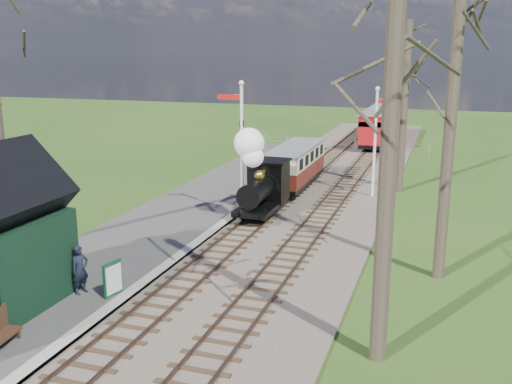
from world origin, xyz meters
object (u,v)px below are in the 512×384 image
semaphore_near (240,141)px  red_carriage_a (377,129)px  sign_board (113,279)px  locomotive (261,178)px  semaphore_far (377,134)px  red_carriage_b (385,121)px  coach (295,164)px  person (80,270)px

semaphore_near → red_carriage_a: (3.37, 21.35, -2.02)m
semaphore_near → sign_board: semaphore_near is taller
locomotive → sign_board: size_ratio=3.85×
semaphore_far → red_carriage_b: 20.99m
red_carriage_a → semaphore_far: bearing=-83.4°
coach → red_carriage_b: size_ratio=1.20×
semaphore_near → locomotive: 1.95m
coach → sign_board: coach is taller
red_carriage_a → person: bearing=-99.5°
semaphore_far → locomotive: 7.14m
semaphore_near → red_carriage_a: semaphore_near is taller
semaphore_far → locomotive: bearing=-128.9°
semaphore_near → semaphore_far: size_ratio=1.09×
semaphore_near → person: (-1.78, -9.36, -2.65)m
sign_board → coach: bearing=84.5°
red_carriage_b → sign_board: bearing=-96.5°
red_carriage_b → person: (-5.15, -36.21, -0.63)m
coach → sign_board: size_ratio=6.17×
red_carriage_b → person: red_carriage_b is taller
semaphore_far → semaphore_near: bearing=-130.6°
locomotive → red_carriage_b: locomotive is taller
coach → person: 16.18m
semaphore_near → red_carriage_a: bearing=81.0°
semaphore_far → person: size_ratio=3.73×
locomotive → red_carriage_b: 26.42m
semaphore_far → sign_board: semaphore_far is taller
locomotive → sign_board: bearing=-98.8°
semaphore_far → locomotive: semaphore_far is taller
semaphore_near → locomotive: semaphore_near is taller
semaphore_near → locomotive: size_ratio=1.51×
coach → red_carriage_b: (2.60, 20.23, 0.19)m
semaphore_near → sign_board: 9.67m
semaphore_far → person: (-6.92, -15.36, -2.38)m
coach → red_carriage_a: size_ratio=1.20×
red_carriage_b → sign_board: 36.29m
red_carriage_a → red_carriage_b: (0.00, 5.50, 0.00)m
semaphore_near → locomotive: (0.76, 0.56, -1.70)m
red_carriage_a → person: (-5.15, -30.71, -0.63)m
semaphore_near → semaphore_far: (5.14, 6.00, -0.27)m
locomotive → red_carriage_a: 20.96m
semaphore_far → person: bearing=-114.3°
locomotive → semaphore_far: bearing=51.1°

